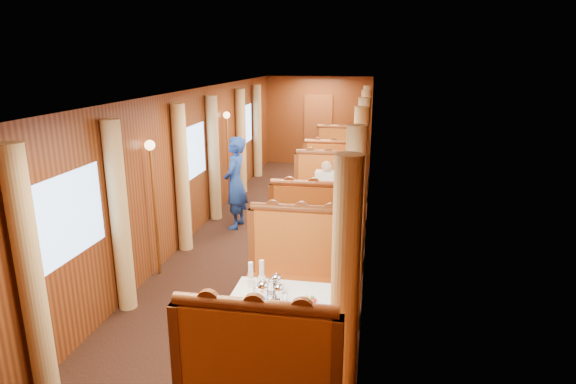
% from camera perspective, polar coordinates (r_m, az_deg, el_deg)
% --- Properties ---
extents(floor, '(3.00, 12.00, 0.01)m').
position_cam_1_polar(floor, '(8.42, -1.19, -5.32)').
color(floor, black).
rests_on(floor, ground).
extents(ceiling, '(3.00, 12.00, 0.01)m').
position_cam_1_polar(ceiling, '(7.87, -1.29, 11.92)').
color(ceiling, silver).
rests_on(ceiling, wall_left).
extents(wall_far, '(3.00, 0.01, 2.50)m').
position_cam_1_polar(wall_far, '(13.90, 3.61, 8.38)').
color(wall_far, brown).
rests_on(wall_far, floor).
extents(wall_left, '(0.01, 12.00, 2.50)m').
position_cam_1_polar(wall_left, '(8.47, -11.26, 3.34)').
color(wall_left, brown).
rests_on(wall_left, floor).
extents(wall_right, '(0.01, 12.00, 2.50)m').
position_cam_1_polar(wall_right, '(7.91, 9.50, 2.56)').
color(wall_right, brown).
rests_on(wall_right, floor).
extents(doorway_far, '(0.80, 0.04, 2.00)m').
position_cam_1_polar(doorway_far, '(13.91, 3.58, 7.35)').
color(doorway_far, brown).
rests_on(doorway_far, floor).
extents(table_near, '(1.05, 0.72, 0.75)m').
position_cam_1_polar(table_near, '(5.03, -0.49, -16.04)').
color(table_near, white).
rests_on(table_near, floor).
extents(banquette_near_aft, '(1.30, 0.55, 1.34)m').
position_cam_1_polar(banquette_near_aft, '(5.88, 1.33, -10.50)').
color(banquette_near_aft, '#AB3A13').
rests_on(banquette_near_aft, floor).
extents(table_mid, '(1.05, 0.72, 0.75)m').
position_cam_1_polar(table_mid, '(8.18, 3.96, -3.18)').
color(table_mid, white).
rests_on(table_mid, floor).
extents(banquette_mid_fwd, '(1.30, 0.55, 1.34)m').
position_cam_1_polar(banquette_mid_fwd, '(7.22, 3.10, -5.39)').
color(banquette_mid_fwd, '#AB3A13').
rests_on(banquette_mid_fwd, floor).
extents(banquette_mid_aft, '(1.30, 0.55, 1.34)m').
position_cam_1_polar(banquette_mid_aft, '(9.13, 4.65, -0.85)').
color(banquette_mid_aft, '#AB3A13').
rests_on(banquette_mid_aft, floor).
extents(table_far, '(1.05, 0.72, 0.75)m').
position_cam_1_polar(table_far, '(11.54, 5.83, 2.39)').
color(table_far, white).
rests_on(table_far, floor).
extents(banquette_far_fwd, '(1.30, 0.55, 1.34)m').
position_cam_1_polar(banquette_far_fwd, '(10.55, 5.42, 1.40)').
color(banquette_far_fwd, '#AB3A13').
rests_on(banquette_far_fwd, floor).
extents(banquette_far_aft, '(1.30, 0.55, 1.34)m').
position_cam_1_polar(banquette_far_aft, '(12.52, 6.19, 3.66)').
color(banquette_far_aft, '#AB3A13').
rests_on(banquette_far_aft, floor).
extents(tea_tray, '(0.36, 0.29, 0.01)m').
position_cam_1_polar(tea_tray, '(4.81, -2.28, -12.36)').
color(tea_tray, silver).
rests_on(tea_tray, table_near).
extents(teapot_left, '(0.20, 0.16, 0.15)m').
position_cam_1_polar(teapot_left, '(4.75, -2.98, -11.87)').
color(teapot_left, silver).
rests_on(teapot_left, tea_tray).
extents(teapot_right, '(0.16, 0.13, 0.13)m').
position_cam_1_polar(teapot_right, '(4.74, -1.11, -12.03)').
color(teapot_right, silver).
rests_on(teapot_right, tea_tray).
extents(teapot_back, '(0.22, 0.20, 0.14)m').
position_cam_1_polar(teapot_back, '(4.91, -1.39, -10.93)').
color(teapot_back, silver).
rests_on(teapot_back, tea_tray).
extents(fruit_plate, '(0.22, 0.22, 0.05)m').
position_cam_1_polar(fruit_plate, '(4.72, 2.49, -12.84)').
color(fruit_plate, white).
rests_on(fruit_plate, table_near).
extents(cup_inboard, '(0.08, 0.08, 0.26)m').
position_cam_1_polar(cup_inboard, '(5.00, -4.43, -9.99)').
color(cup_inboard, white).
rests_on(cup_inboard, table_near).
extents(cup_outboard, '(0.08, 0.08, 0.26)m').
position_cam_1_polar(cup_outboard, '(5.04, -3.12, -9.75)').
color(cup_outboard, white).
rests_on(cup_outboard, table_near).
extents(rose_vase_mid, '(0.06, 0.06, 0.36)m').
position_cam_1_polar(rose_vase_mid, '(8.04, 3.85, 0.60)').
color(rose_vase_mid, silver).
rests_on(rose_vase_mid, table_mid).
extents(rose_vase_far, '(0.06, 0.06, 0.36)m').
position_cam_1_polar(rose_vase_far, '(11.40, 6.05, 5.06)').
color(rose_vase_far, silver).
rests_on(rose_vase_far, table_far).
extents(window_left_near, '(0.01, 1.20, 0.90)m').
position_cam_1_polar(window_left_near, '(5.41, -24.53, -2.65)').
color(window_left_near, '#82ADE2').
rests_on(window_left_near, wall_left).
extents(curtain_left_near_a, '(0.22, 0.22, 2.35)m').
position_cam_1_polar(curtain_left_near_a, '(4.86, -28.25, -8.61)').
color(curtain_left_near_a, tan).
rests_on(curtain_left_near_a, floor).
extents(curtain_left_near_b, '(0.22, 0.22, 2.35)m').
position_cam_1_polar(curtain_left_near_b, '(6.06, -19.34, -2.94)').
color(curtain_left_near_b, tan).
rests_on(curtain_left_near_b, floor).
extents(window_right_near, '(0.01, 1.20, 0.90)m').
position_cam_1_polar(window_right_near, '(4.49, 8.77, -4.98)').
color(window_right_near, '#82ADE2').
rests_on(window_right_near, wall_right).
extents(curtain_right_near_a, '(0.22, 0.22, 2.35)m').
position_cam_1_polar(curtain_right_near_a, '(3.89, 6.71, -12.72)').
color(curtain_right_near_a, tan).
rests_on(curtain_right_near_a, floor).
extents(curtain_right_near_b, '(0.22, 0.22, 2.35)m').
position_cam_1_polar(curtain_right_near_b, '(5.32, 7.74, -4.75)').
color(curtain_right_near_b, tan).
rests_on(curtain_right_near_b, floor).
extents(window_left_mid, '(0.01, 1.20, 0.90)m').
position_cam_1_polar(window_left_mid, '(8.42, -11.24, 4.67)').
color(window_left_mid, '#82ADE2').
rests_on(window_left_mid, wall_left).
extents(curtain_left_mid_a, '(0.22, 0.22, 2.35)m').
position_cam_1_polar(curtain_left_mid_a, '(7.74, -12.46, 1.54)').
color(curtain_left_mid_a, tan).
rests_on(curtain_left_mid_a, floor).
extents(curtain_left_mid_b, '(0.22, 0.22, 2.35)m').
position_cam_1_polar(curtain_left_mid_b, '(9.16, -8.80, 3.91)').
color(curtain_left_mid_b, tan).
rests_on(curtain_left_mid_b, floor).
extents(window_right_mid, '(0.01, 1.20, 0.90)m').
position_cam_1_polar(window_right_mid, '(7.86, 9.46, 3.98)').
color(window_right_mid, '#82ADE2').
rests_on(window_right_mid, wall_right).
extents(curtain_right_mid_a, '(0.22, 0.22, 2.35)m').
position_cam_1_polar(curtain_right_mid_a, '(7.17, 8.43, 0.62)').
color(curtain_right_mid_a, tan).
rests_on(curtain_right_mid_a, floor).
extents(curtain_right_mid_b, '(0.22, 0.22, 2.35)m').
position_cam_1_polar(curtain_right_mid_b, '(8.68, 8.76, 3.27)').
color(curtain_right_mid_b, tan).
rests_on(curtain_right_mid_b, floor).
extents(window_left_far, '(0.01, 1.20, 0.90)m').
position_cam_1_polar(window_left_far, '(11.71, -5.09, 7.96)').
color(window_left_far, '#82ADE2').
rests_on(window_left_far, wall_left).
extents(curtain_left_far_a, '(0.22, 0.22, 2.35)m').
position_cam_1_polar(curtain_left_far_a, '(10.98, -5.58, 5.98)').
color(curtain_left_far_a, tan).
rests_on(curtain_left_far_a, floor).
extents(curtain_left_far_b, '(0.22, 0.22, 2.35)m').
position_cam_1_polar(curtain_left_far_b, '(12.47, -3.67, 7.19)').
color(curtain_left_far_b, tan).
rests_on(curtain_left_far_b, floor).
extents(window_right_far, '(0.01, 1.20, 0.90)m').
position_cam_1_polar(window_right_far, '(11.31, 9.73, 7.52)').
color(window_right_far, '#82ADE2').
rests_on(window_right_far, wall_right).
extents(curtain_right_far_a, '(0.22, 0.22, 2.35)m').
position_cam_1_polar(curtain_right_far_a, '(10.59, 9.04, 5.49)').
color(curtain_right_far_a, tan).
rests_on(curtain_right_far_a, floor).
extents(curtain_right_far_b, '(0.22, 0.22, 2.35)m').
position_cam_1_polar(curtain_right_far_b, '(12.13, 9.21, 6.77)').
color(curtain_right_far_b, tan).
rests_on(curtain_right_far_b, floor).
extents(sconce_left_fore, '(0.14, 0.14, 1.95)m').
position_cam_1_polar(sconce_left_fore, '(6.84, -15.76, 1.26)').
color(sconce_left_fore, '#BF8C3F').
rests_on(sconce_left_fore, floor).
extents(sconce_right_fore, '(0.14, 0.14, 1.95)m').
position_cam_1_polar(sconce_right_fore, '(6.18, 8.39, 0.18)').
color(sconce_right_fore, '#BF8C3F').
rests_on(sconce_right_fore, floor).
extents(sconce_left_aft, '(0.14, 0.14, 1.95)m').
position_cam_1_polar(sconce_left_aft, '(10.03, -7.20, 6.22)').
color(sconce_left_aft, '#BF8C3F').
rests_on(sconce_left_aft, floor).
extents(sconce_right_aft, '(0.14, 0.14, 1.95)m').
position_cam_1_polar(sconce_right_aft, '(9.60, 9.09, 5.71)').
color(sconce_right_aft, '#BF8C3F').
rests_on(sconce_right_aft, floor).
extents(steward, '(0.41, 0.62, 1.67)m').
position_cam_1_polar(steward, '(8.69, -6.26, 1.07)').
color(steward, navy).
rests_on(steward, floor).
extents(passenger, '(0.40, 0.44, 0.76)m').
position_cam_1_polar(passenger, '(8.79, 4.53, 0.65)').
color(passenger, beige).
rests_on(passenger, banquette_mid_aft).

